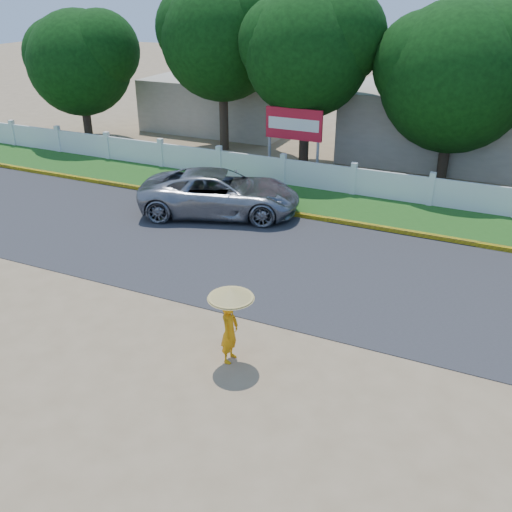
{
  "coord_description": "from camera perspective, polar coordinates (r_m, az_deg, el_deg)",
  "views": [
    {
      "loc": [
        5.53,
        -10.01,
        7.7
      ],
      "look_at": [
        0.0,
        2.0,
        1.3
      ],
      "focal_mm": 40.0,
      "sensor_mm": 36.0,
      "label": 1
    }
  ],
  "objects": [
    {
      "name": "curb",
      "position": [
        20.37,
        7.16,
        3.65
      ],
      "size": [
        40.0,
        0.18,
        0.16
      ],
      "primitive_type": "cube",
      "color": "yellow",
      "rests_on": "ground"
    },
    {
      "name": "billboard",
      "position": [
        24.52,
        3.8,
        12.67
      ],
      "size": [
        2.5,
        0.13,
        2.95
      ],
      "color": "gray",
      "rests_on": "ground"
    },
    {
      "name": "building_far",
      "position": [
        33.5,
        -3.49,
        14.95
      ],
      "size": [
        8.0,
        5.0,
        2.8
      ],
      "primitive_type": "cube",
      "color": "#B7AD99",
      "rests_on": "ground"
    },
    {
      "name": "building_near",
      "position": [
        28.78,
        19.56,
        12.15
      ],
      "size": [
        10.0,
        6.0,
        3.2
      ],
      "primitive_type": "cube",
      "color": "#B7AD99",
      "rests_on": "ground"
    },
    {
      "name": "tree_row",
      "position": [
        24.72,
        18.69,
        18.03
      ],
      "size": [
        37.03,
        7.32,
        9.12
      ],
      "color": "#473828",
      "rests_on": "ground"
    },
    {
      "name": "monk_with_parasol",
      "position": [
        12.39,
        -2.6,
        -5.81
      ],
      "size": [
        1.02,
        1.02,
        1.85
      ],
      "color": "orange",
      "rests_on": "ground"
    },
    {
      "name": "fence",
      "position": [
        23.06,
        9.69,
        7.39
      ],
      "size": [
        40.0,
        0.1,
        1.1
      ],
      "primitive_type": "cube",
      "color": "silver",
      "rests_on": "ground"
    },
    {
      "name": "vehicle",
      "position": [
        20.73,
        -3.6,
        6.32
      ],
      "size": [
        6.27,
        4.35,
        1.59
      ],
      "primitive_type": "imported",
      "rotation": [
        0.0,
        0.0,
        1.9
      ],
      "color": "gray",
      "rests_on": "ground"
    },
    {
      "name": "grass_verge",
      "position": [
        21.91,
        8.54,
        5.0
      ],
      "size": [
        60.0,
        3.5,
        0.03
      ],
      "primitive_type": "cube",
      "color": "#2D601E",
      "rests_on": "ground"
    },
    {
      "name": "road",
      "position": [
        17.33,
        3.46,
        -0.57
      ],
      "size": [
        60.0,
        7.0,
        0.02
      ],
      "primitive_type": "cube",
      "color": "#38383A",
      "rests_on": "ground"
    },
    {
      "name": "ground",
      "position": [
        13.79,
        -3.52,
        -8.18
      ],
      "size": [
        120.0,
        120.0,
        0.0
      ],
      "primitive_type": "plane",
      "color": "#9E8460",
      "rests_on": "ground"
    }
  ]
}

